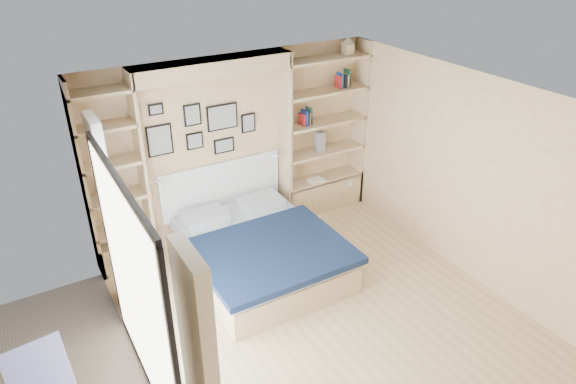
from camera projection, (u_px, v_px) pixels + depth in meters
ground at (323, 315)px, 5.81m from camera, size 4.50×4.50×0.00m
room_shell at (231, 185)px, 6.29m from camera, size 4.50×4.50×4.50m
bed at (259, 251)px, 6.45m from camera, size 1.75×2.18×1.07m
photo_gallery at (201, 128)px, 6.55m from camera, size 1.48×0.02×0.82m
reading_lamps at (221, 168)px, 6.68m from camera, size 1.92×0.12×0.15m
shelf_decor at (307, 107)px, 7.06m from camera, size 3.52×0.23×2.03m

